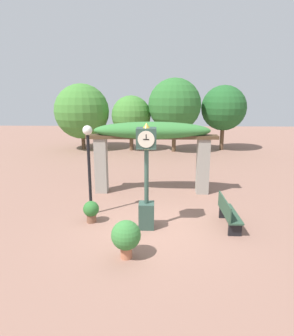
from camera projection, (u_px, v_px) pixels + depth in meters
The scene contains 8 objects.
ground_plane at pixel (150, 228), 9.13m from camera, with size 60.00×60.00×0.00m, color #8E6656.
pedestal_clock at pixel (146, 175), 8.74m from camera, with size 0.57×0.61×3.19m.
pergola at pixel (152, 139), 11.90m from camera, with size 5.22×1.08×2.91m.
potted_plant_near_left at pixel (91, 210), 9.45m from camera, with size 0.50×0.50×0.70m.
potted_plant_near_right at pixel (126, 236), 7.33m from camera, with size 0.74×0.74×0.98m.
park_bench at pixel (228, 213), 9.14m from camera, with size 0.42×1.61×0.89m.
lamp_post at pixel (88, 152), 9.68m from camera, with size 0.31×0.31×3.00m.
tree_line at pixel (143, 109), 21.18m from camera, with size 13.73×4.55×5.06m.
Camera 1 is at (0.18, -8.42, 3.96)m, focal length 32.00 mm.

